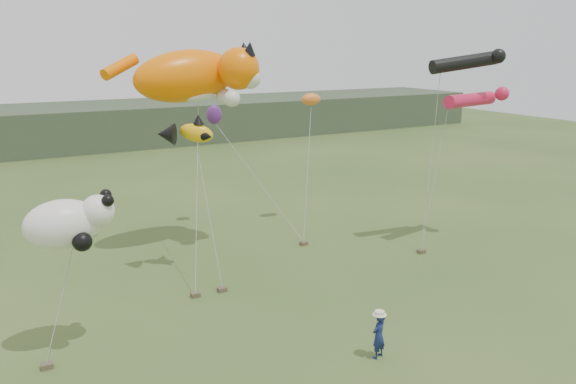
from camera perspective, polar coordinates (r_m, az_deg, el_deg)
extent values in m
plane|color=#385123|center=(20.76, 6.48, -13.45)|extent=(120.00, 120.00, 0.00)
cube|color=#2D3D28|center=(61.31, -18.59, 6.52)|extent=(90.00, 12.00, 4.00)
imported|color=navy|center=(18.70, 9.19, -14.21)|extent=(0.65, 0.53, 1.53)
cube|color=brown|center=(23.13, -9.39, -10.25)|extent=(0.35, 0.28, 0.18)
cube|color=brown|center=(23.45, -6.71, -9.79)|extent=(0.35, 0.28, 0.18)
cube|color=brown|center=(28.14, 13.39, -5.89)|extent=(0.35, 0.28, 0.18)
cube|color=brown|center=(19.74, -23.30, -15.90)|extent=(0.35, 0.28, 0.18)
cube|color=brown|center=(28.47, 1.61, -5.24)|extent=(0.35, 0.28, 0.18)
ellipsoid|color=#FF6E00|center=(27.12, -10.28, 11.53)|extent=(5.70, 3.14, 2.83)
sphere|color=#FF6E00|center=(26.88, -5.04, 12.37)|extent=(1.96, 1.96, 1.96)
cone|color=black|center=(26.51, -3.93, 14.37)|extent=(0.61, 0.74, 0.74)
cone|color=black|center=(27.59, -4.49, 14.36)|extent=(0.61, 0.70, 0.70)
sphere|color=silver|center=(26.79, -3.87, 11.45)|extent=(0.98, 0.98, 0.98)
ellipsoid|color=silver|center=(26.94, -9.52, 9.68)|extent=(1.92, 0.96, 0.60)
sphere|color=silver|center=(26.11, -5.72, 9.42)|extent=(0.76, 0.76, 0.76)
sphere|color=silver|center=(27.59, -6.57, 9.67)|extent=(0.76, 0.76, 0.76)
cylinder|color=#FF6E00|center=(27.18, -16.71, 12.09)|extent=(2.03, 1.49, 1.18)
ellipsoid|color=#F8B10C|center=(24.04, -9.28, 5.93)|extent=(1.64, 1.32, 1.03)
cone|color=black|center=(23.95, -12.29, 5.76)|extent=(1.08, 1.15, 0.92)
cone|color=black|center=(24.00, -9.10, 7.28)|extent=(0.51, 0.51, 0.41)
cone|color=black|center=(23.69, -8.15, 5.60)|extent=(0.54, 0.57, 0.41)
cone|color=black|center=(24.63, -9.00, 5.91)|extent=(0.54, 0.57, 0.41)
cylinder|color=black|center=(28.69, 17.49, 12.45)|extent=(3.67, 1.24, 1.09)
sphere|color=black|center=(29.48, 20.58, 12.80)|extent=(0.71, 0.71, 0.71)
cylinder|color=#D31A46|center=(29.10, 18.03, 8.90)|extent=(3.49, 1.21, 0.67)
sphere|color=#D31A46|center=(29.86, 20.91, 9.32)|extent=(0.68, 0.68, 0.68)
ellipsoid|color=white|center=(18.90, -21.92, -3.06)|extent=(2.35, 1.57, 1.57)
sphere|color=white|center=(18.69, -18.75, -1.84)|extent=(1.05, 1.05, 1.05)
sphere|color=black|center=(18.30, -17.85, -0.83)|extent=(0.38, 0.38, 0.38)
sphere|color=black|center=(19.02, -18.03, -0.28)|extent=(0.38, 0.38, 0.38)
sphere|color=black|center=(18.42, -20.17, -4.76)|extent=(0.61, 0.61, 0.61)
sphere|color=black|center=(19.19, -23.99, -4.10)|extent=(0.61, 0.61, 0.61)
ellipsoid|color=orange|center=(31.00, 2.36, 9.39)|extent=(1.15, 0.67, 0.67)
ellipsoid|color=#582379|center=(30.68, -7.51, 7.80)|extent=(0.85, 0.57, 1.04)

